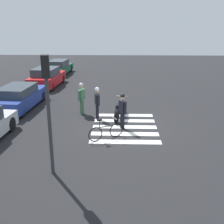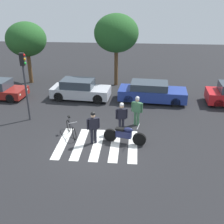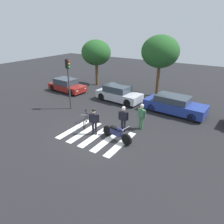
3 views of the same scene
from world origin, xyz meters
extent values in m
plane|color=#232326|center=(0.00, 0.00, 0.00)|extent=(60.00, 60.00, 0.00)
cylinder|color=black|center=(2.11, 0.11, 0.34)|extent=(0.70, 0.27, 0.68)
cylinder|color=black|center=(0.62, 0.41, 0.34)|extent=(0.70, 0.27, 0.68)
cube|color=#1E234C|center=(1.32, 0.27, 0.52)|extent=(0.84, 0.43, 0.36)
ellipsoid|color=#1E234C|center=(1.55, 0.23, 0.79)|extent=(0.52, 0.33, 0.24)
cube|color=black|center=(1.12, 0.31, 0.76)|extent=(0.48, 0.32, 0.12)
cylinder|color=#A5A5AD|center=(2.04, 0.13, 1.04)|extent=(0.16, 0.62, 0.04)
torus|color=black|center=(-1.27, 0.40, 0.33)|extent=(0.37, 0.59, 0.66)
torus|color=black|center=(-1.79, 1.30, 0.33)|extent=(0.37, 0.59, 0.66)
cylinder|color=black|center=(-1.53, 0.85, 0.61)|extent=(0.44, 0.72, 0.04)
cylinder|color=black|center=(-1.69, 1.12, 0.78)|extent=(0.04, 0.04, 0.34)
cube|color=black|center=(-1.69, 1.12, 0.96)|extent=(0.19, 0.22, 0.06)
cylinder|color=#99999E|center=(-1.32, 0.49, 0.93)|extent=(0.41, 0.25, 0.03)
cylinder|color=black|center=(1.05, 1.42, 0.41)|extent=(0.14, 0.14, 0.81)
cylinder|color=black|center=(1.23, 1.46, 0.41)|extent=(0.14, 0.14, 0.81)
cube|color=black|center=(1.14, 1.44, 1.10)|extent=(0.51, 0.31, 0.57)
sphere|color=tan|center=(1.14, 1.44, 1.54)|extent=(0.22, 0.22, 0.22)
cylinder|color=black|center=(0.86, 1.37, 1.10)|extent=(0.09, 0.09, 0.55)
cylinder|color=black|center=(1.42, 1.51, 1.10)|extent=(0.09, 0.09, 0.55)
sphere|color=white|center=(1.14, 1.44, 1.64)|extent=(0.23, 0.23, 0.23)
cylinder|color=black|center=(-0.29, 0.08, 0.41)|extent=(0.14, 0.14, 0.82)
cylinder|color=black|center=(-0.12, 0.15, 0.41)|extent=(0.14, 0.14, 0.82)
cube|color=black|center=(-0.20, 0.12, 1.11)|extent=(0.52, 0.37, 0.58)
sphere|color=tan|center=(-0.20, 0.12, 1.55)|extent=(0.22, 0.22, 0.22)
cylinder|color=black|center=(-0.47, 0.00, 1.11)|extent=(0.09, 0.09, 0.55)
cylinder|color=black|center=(0.06, 0.23, 1.11)|extent=(0.09, 0.09, 0.55)
sphere|color=black|center=(-0.20, 0.12, 1.65)|extent=(0.23, 0.23, 0.23)
cylinder|color=#3F724C|center=(2.05, 2.35, 0.41)|extent=(0.14, 0.14, 0.83)
cylinder|color=#3F724C|center=(1.88, 2.40, 0.41)|extent=(0.14, 0.14, 0.83)
cube|color=#3F724C|center=(1.97, 2.37, 1.12)|extent=(0.52, 0.34, 0.59)
sphere|color=tan|center=(1.97, 2.37, 1.57)|extent=(0.22, 0.22, 0.22)
cylinder|color=#3F724C|center=(2.24, 2.29, 1.12)|extent=(0.09, 0.09, 0.56)
cylinder|color=#3F724C|center=(1.69, 2.46, 1.12)|extent=(0.09, 0.09, 0.56)
sphere|color=white|center=(1.97, 2.37, 1.67)|extent=(0.24, 0.24, 0.24)
cube|color=silver|center=(-1.80, 0.00, 0.00)|extent=(0.45, 3.15, 0.01)
cube|color=silver|center=(-0.90, 0.00, 0.00)|extent=(0.45, 3.15, 0.01)
cube|color=silver|center=(0.00, 0.00, 0.00)|extent=(0.45, 3.15, 0.01)
cube|color=silver|center=(0.90, 0.00, 0.00)|extent=(0.45, 3.15, 0.01)
cube|color=silver|center=(1.80, 0.00, 0.00)|extent=(0.45, 3.15, 0.01)
cylinder|color=black|center=(-6.71, 6.68, 0.32)|extent=(0.66, 0.27, 0.64)
cylinder|color=black|center=(-6.83, 5.13, 0.32)|extent=(0.66, 0.27, 0.64)
cylinder|color=black|center=(-9.47, 6.89, 0.32)|extent=(0.66, 0.27, 0.64)
cylinder|color=black|center=(-9.59, 5.34, 0.32)|extent=(0.66, 0.27, 0.64)
cube|color=maroon|center=(-8.15, 6.01, 0.46)|extent=(4.21, 2.08, 0.57)
cube|color=#333D47|center=(-8.35, 6.02, 1.04)|extent=(2.32, 1.73, 0.59)
cube|color=#F2EDCC|center=(-6.11, 6.42, 0.55)|extent=(0.10, 0.21, 0.12)
cube|color=#F2EDCC|center=(-6.20, 5.29, 0.55)|extent=(0.10, 0.21, 0.12)
cylinder|color=black|center=(-0.60, 6.94, 0.35)|extent=(0.71, 0.27, 0.70)
cylinder|color=black|center=(-0.71, 5.43, 0.35)|extent=(0.71, 0.27, 0.70)
cylinder|color=black|center=(-3.41, 7.16, 0.35)|extent=(0.71, 0.27, 0.70)
cylinder|color=black|center=(-3.52, 5.65, 0.35)|extent=(0.71, 0.27, 0.70)
cube|color=#B7BAC1|center=(-2.06, 6.30, 0.53)|extent=(4.27, 2.05, 0.67)
cube|color=#333D47|center=(-2.27, 6.31, 1.15)|extent=(2.35, 1.69, 0.57)
cube|color=#F2EDCC|center=(0.01, 6.69, 0.63)|extent=(0.10, 0.21, 0.12)
cube|color=#F2EDCC|center=(-0.07, 5.59, 0.63)|extent=(0.10, 0.21, 0.12)
cylinder|color=black|center=(4.69, 6.94, 0.33)|extent=(0.67, 0.27, 0.65)
cylinder|color=black|center=(4.57, 5.34, 0.33)|extent=(0.67, 0.27, 0.65)
cylinder|color=black|center=(1.52, 7.18, 0.33)|extent=(0.67, 0.27, 0.65)
cylinder|color=black|center=(1.40, 5.58, 0.33)|extent=(0.67, 0.27, 0.65)
cube|color=navy|center=(3.04, 6.26, 0.54)|extent=(4.81, 2.18, 0.73)
cube|color=#333D47|center=(2.81, 6.28, 1.15)|extent=(2.65, 1.80, 0.48)
cube|color=#F2EDCC|center=(5.38, 6.67, 0.65)|extent=(0.10, 0.21, 0.12)
cube|color=#F2EDCC|center=(5.29, 5.50, 0.65)|extent=(0.10, 0.21, 0.12)
cylinder|color=#38383D|center=(-4.48, 2.54, 1.67)|extent=(0.12, 0.12, 3.35)
cube|color=black|center=(-4.48, 2.54, 3.70)|extent=(0.28, 0.28, 0.70)
sphere|color=red|center=(-4.35, 2.56, 3.93)|extent=(0.16, 0.16, 0.16)
sphere|color=orange|center=(-4.35, 2.56, 3.70)|extent=(0.16, 0.16, 0.16)
sphere|color=green|center=(-4.35, 2.56, 3.47)|extent=(0.16, 0.16, 0.16)
cylinder|color=brown|center=(-7.05, 9.73, 1.21)|extent=(0.33, 0.33, 2.43)
ellipsoid|color=#235623|center=(-7.05, 9.73, 3.64)|extent=(3.23, 3.23, 2.74)
cylinder|color=brown|center=(0.23, 9.73, 1.45)|extent=(0.30, 0.30, 2.90)
ellipsoid|color=#235623|center=(0.23, 9.73, 4.20)|extent=(3.47, 3.47, 2.95)
camera|label=1|loc=(-12.99, 0.25, 5.04)|focal=44.92mm
camera|label=2|loc=(1.77, -11.72, 7.08)|focal=43.12mm
camera|label=3|loc=(6.94, -9.05, 6.43)|focal=33.05mm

